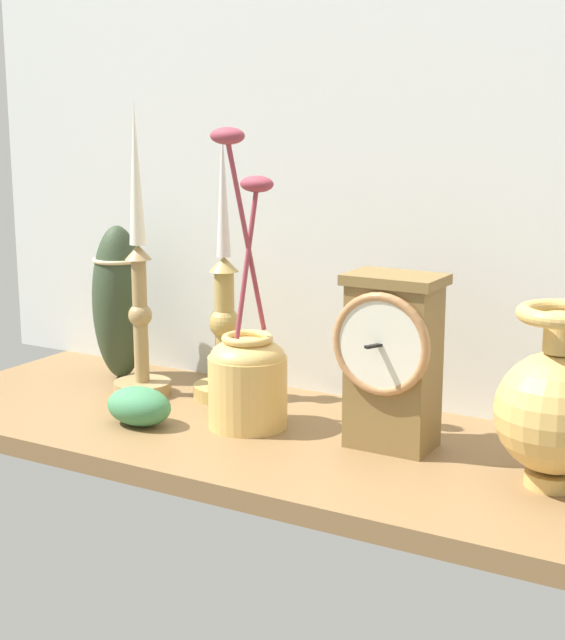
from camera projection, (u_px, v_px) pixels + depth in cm
name	position (u px, v px, depth cm)	size (l,w,h in cm)	color
ground_plane	(277.00, 441.00, 118.34)	(100.00, 36.00, 2.40)	olive
back_wall	(348.00, 156.00, 126.80)	(120.00, 2.00, 65.00)	silver
mantel_clock	(392.00, 358.00, 110.32)	(11.79, 9.57, 20.32)	brown
candlestick_tall_left	(225.00, 323.00, 129.98)	(8.80, 8.80, 36.97)	tan
candlestick_tall_center	(140.00, 298.00, 130.68)	(7.91, 7.91, 39.69)	#A28454
brass_vase_bulbous	(557.00, 407.00, 99.13)	(12.77, 12.77, 19.18)	tan
brass_vase_jar	(247.00, 370.00, 118.52)	(9.78, 9.78, 36.49)	tan
tall_ceramic_vase	(119.00, 302.00, 139.58)	(7.72, 7.72, 22.32)	#303F29
ivy_sprig	(139.00, 406.00, 120.04)	(8.77, 6.14, 4.82)	#3F8253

